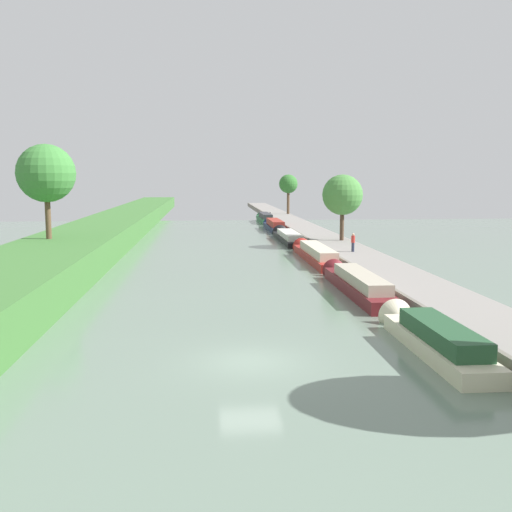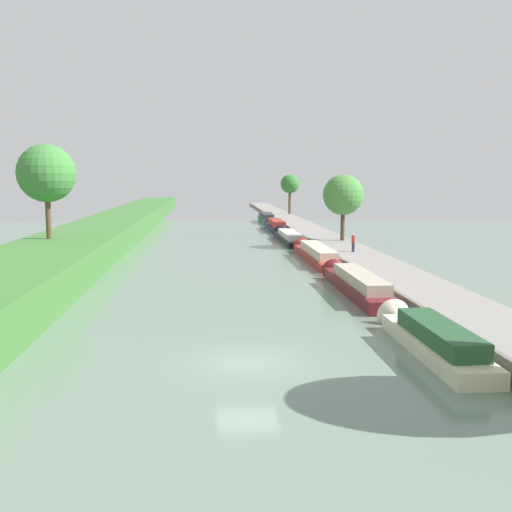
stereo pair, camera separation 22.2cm
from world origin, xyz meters
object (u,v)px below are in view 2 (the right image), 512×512
(narrowboat_red, at_px, (315,254))
(narrowboat_navy, at_px, (275,226))
(narrowboat_cream, at_px, (429,337))
(narrowboat_maroon, at_px, (355,283))
(mooring_bollard_far, at_px, (272,213))
(narrowboat_green, at_px, (266,218))
(person_walking, at_px, (353,242))
(narrowboat_black, at_px, (288,237))

(narrowboat_red, distance_m, narrowboat_navy, 31.00)
(narrowboat_cream, distance_m, narrowboat_maroon, 13.08)
(narrowboat_red, bearing_deg, mooring_bollard_far, 88.16)
(narrowboat_green, height_order, person_walking, person_walking)
(narrowboat_green, bearing_deg, narrowboat_navy, -90.66)
(narrowboat_cream, distance_m, narrowboat_black, 44.91)
(narrowboat_navy, relative_size, narrowboat_green, 1.01)
(narrowboat_red, bearing_deg, narrowboat_green, 89.91)
(person_walking, bearing_deg, narrowboat_maroon, -103.28)
(narrowboat_red, xyz_separation_m, person_walking, (3.27, -0.81, 1.11))
(person_walking, xyz_separation_m, mooring_bollard_far, (-1.58, 53.31, -0.65))
(narrowboat_navy, relative_size, person_walking, 8.31)
(narrowboat_green, xyz_separation_m, mooring_bollard_far, (1.61, 6.44, 0.41))
(narrowboat_cream, relative_size, narrowboat_navy, 0.74)
(narrowboat_black, relative_size, mooring_bollard_far, 33.68)
(narrowboat_red, height_order, narrowboat_navy, narrowboat_navy)
(narrowboat_red, relative_size, mooring_bollard_far, 34.05)
(narrowboat_black, relative_size, person_walking, 9.13)
(narrowboat_red, height_order, narrowboat_green, narrowboat_green)
(narrowboat_navy, bearing_deg, narrowboat_black, -90.31)
(narrowboat_navy, bearing_deg, narrowboat_red, -89.82)
(narrowboat_cream, distance_m, person_walking, 27.69)
(narrowboat_red, distance_m, person_walking, 3.55)
(narrowboat_green, relative_size, person_walking, 8.26)
(mooring_bollard_far, bearing_deg, person_walking, -88.30)
(narrowboat_cream, bearing_deg, narrowboat_black, 90.03)
(narrowboat_black, distance_m, mooring_bollard_far, 35.91)
(narrowboat_cream, relative_size, narrowboat_maroon, 0.75)
(narrowboat_green, distance_m, person_walking, 46.99)
(narrowboat_navy, bearing_deg, narrowboat_green, 89.34)
(narrowboat_red, relative_size, narrowboat_black, 1.01)
(narrowboat_green, bearing_deg, narrowboat_maroon, -90.18)
(narrowboat_red, bearing_deg, narrowboat_black, 90.60)
(narrowboat_red, distance_m, mooring_bollard_far, 52.53)
(narrowboat_black, relative_size, narrowboat_green, 1.10)
(narrowboat_maroon, height_order, person_walking, person_walking)
(narrowboat_maroon, relative_size, narrowboat_navy, 0.99)
(person_walking, relative_size, mooring_bollard_far, 3.69)
(narrowboat_red, bearing_deg, narrowboat_maroon, -90.45)
(narrowboat_cream, xyz_separation_m, narrowboat_green, (0.23, 74.32, 0.07))
(narrowboat_cream, bearing_deg, person_walking, 82.89)
(narrowboat_navy, relative_size, mooring_bollard_far, 30.66)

